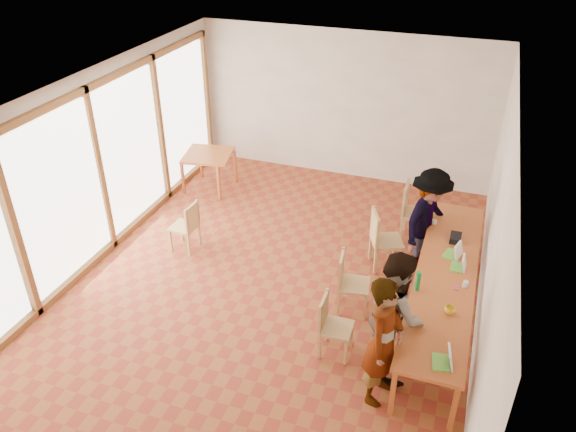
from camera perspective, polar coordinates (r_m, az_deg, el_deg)
name	(u,v)px	position (r m, az deg, el deg)	size (l,w,h in m)	color
ground	(275,281)	(8.81, -1.32, -6.64)	(8.00, 8.00, 0.00)	brown
wall_back	(345,106)	(11.48, 5.76, 11.06)	(6.00, 0.10, 3.00)	silver
wall_front	(107,413)	(5.25, -17.94, -18.48)	(6.00, 0.10, 3.00)	silver
wall_right	(495,235)	(7.59, 20.26, -1.84)	(0.10, 8.00, 3.00)	silver
window_wall	(98,167)	(9.35, -18.73, 4.76)	(0.10, 8.00, 3.00)	white
ceiling	(272,94)	(7.37, -1.60, 12.33)	(6.00, 8.00, 0.04)	white
communal_table	(446,277)	(8.03, 15.72, -5.94)	(0.80, 4.00, 0.75)	#B05B27
side_table	(208,157)	(11.26, -8.10, 5.91)	(0.90, 0.90, 0.75)	#B05B27
chair_near	(330,320)	(7.33, 4.26, -10.46)	(0.42, 0.42, 0.46)	tan
chair_mid	(347,277)	(8.00, 6.06, -6.18)	(0.49, 0.49, 0.49)	tan
chair_far	(381,234)	(8.90, 9.40, -1.83)	(0.62, 0.62, 0.53)	tan
chair_empty	(411,206)	(9.77, 12.37, 1.03)	(0.48, 0.48, 0.54)	tan
chair_spare	(188,222)	(9.39, -10.12, -0.59)	(0.43, 0.43, 0.46)	tan
person_near	(384,341)	(6.64, 9.68, -12.44)	(0.62, 0.41, 1.71)	gray
person_mid	(395,313)	(7.01, 10.82, -9.66)	(0.85, 0.66, 1.74)	gray
person_far	(428,220)	(8.95, 14.05, -0.40)	(1.10, 0.63, 1.71)	gray
laptop_near	(445,360)	(6.64, 15.71, -13.89)	(0.26, 0.29, 0.22)	#65C33D
laptop_mid	(460,265)	(8.13, 17.12, -4.81)	(0.21, 0.25, 0.20)	#65C33D
laptop_far	(455,253)	(8.36, 16.57, -3.58)	(0.28, 0.30, 0.22)	#65C33D
yellow_mug	(450,310)	(7.31, 16.11, -9.18)	(0.13, 0.13, 0.10)	yellow
green_bottle	(418,281)	(7.54, 13.07, -6.44)	(0.07, 0.07, 0.28)	#178136
clear_glass	(465,284)	(7.81, 17.58, -6.63)	(0.07, 0.07, 0.09)	silver
condiment_cup	(434,222)	(9.08, 14.64, -0.56)	(0.08, 0.08, 0.06)	white
pink_phone	(457,288)	(7.78, 16.75, -6.99)	(0.05, 0.10, 0.01)	#D3336A
black_pouch	(456,238)	(8.72, 16.66, -2.15)	(0.16, 0.26, 0.09)	black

